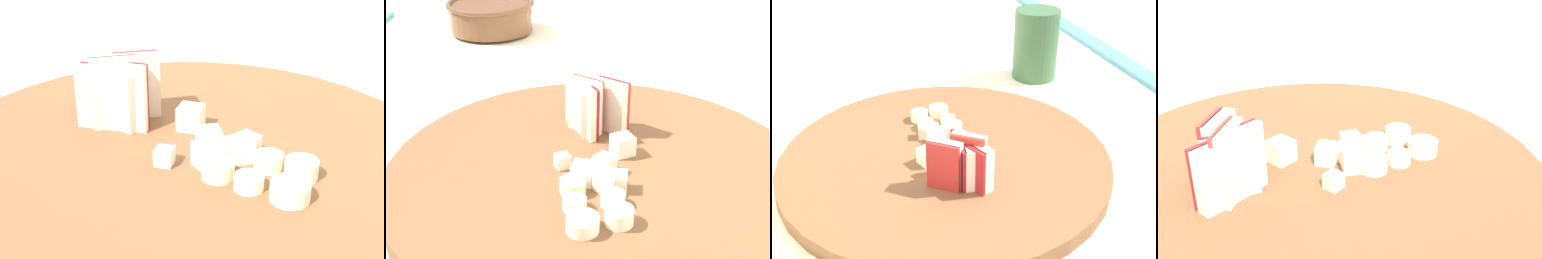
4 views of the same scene
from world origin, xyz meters
The scene contains 5 objects.
tile_backsplash centered at (0.00, 0.40, 0.71)m, with size 2.40×0.04×1.42m, color silver.
cutting_board centered at (-0.08, 0.09, 0.92)m, with size 0.44×0.44×0.02m, color brown.
apple_wedge_fan centered at (-0.16, 0.08, 0.96)m, with size 0.07×0.08×0.07m.
apple_dice_pile centered at (-0.06, 0.09, 0.94)m, with size 0.10×0.09×0.02m.
banana_slice_rows centered at (0.00, 0.08, 0.94)m, with size 0.10×0.07×0.02m.
Camera 4 is at (-0.21, -0.28, 1.17)m, focal length 45.76 mm.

